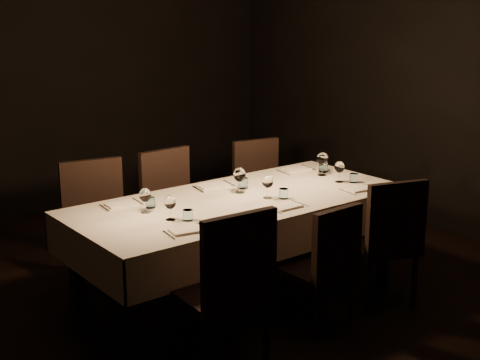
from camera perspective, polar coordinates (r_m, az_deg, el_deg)
room at (r=4.73m, az=0.00°, el=7.03°), size 5.01×6.01×3.01m
dining_table at (r=4.91m, az=0.00°, el=-2.41°), size 2.52×1.12×0.76m
chair_near_left at (r=3.93m, az=-1.10°, el=-8.92°), size 0.51×0.51×1.02m
place_setting_near_left at (r=4.33m, az=-5.22°, el=-2.88°), size 0.31×0.39×0.17m
chair_near_center at (r=4.48m, az=7.28°, el=-6.89°), size 0.43×0.43×0.88m
place_setting_near_center at (r=4.81m, az=3.17°, el=-1.02°), size 0.31×0.40×0.17m
chair_near_right at (r=4.90m, az=12.38°, el=-4.74°), size 0.58×0.58×0.96m
place_setting_near_right at (r=5.31m, az=9.26°, el=0.31°), size 0.31×0.39×0.17m
chair_far_left at (r=5.19m, az=-12.08°, el=-3.41°), size 0.57×0.57×1.00m
place_setting_far_left at (r=4.66m, az=-8.62°, el=-1.68°), size 0.32×0.40×0.17m
chair_far_center at (r=5.51m, az=-5.65°, el=-2.14°), size 0.50×0.50×0.99m
place_setting_far_center at (r=5.09m, az=-0.66°, el=-0.03°), size 0.36×0.41×0.19m
chair_far_right at (r=6.08m, az=1.84°, el=-0.64°), size 0.53×0.53×0.95m
place_setting_far_right at (r=5.64m, az=6.36°, el=1.35°), size 0.36×0.41×0.19m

